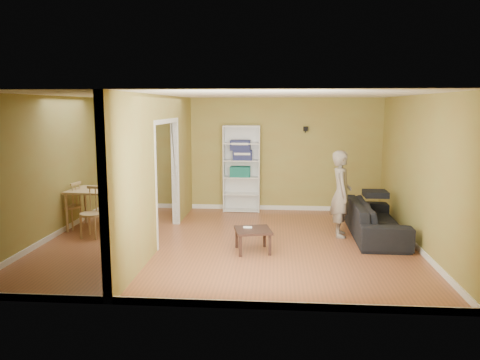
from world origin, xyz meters
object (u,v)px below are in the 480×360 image
object	(u,v)px
bookshelf	(242,168)
coffee_table	(253,232)
sofa	(376,214)
chair_near	(92,213)
dining_table	(103,193)
chair_left	(69,205)
person	(341,186)
chair_far	(112,199)

from	to	relation	value
bookshelf	coffee_table	distance (m)	3.20
sofa	coffee_table	world-z (taller)	sofa
chair_near	coffee_table	bearing A→B (deg)	-2.94
dining_table	coffee_table	bearing A→B (deg)	-22.58
dining_table	chair_left	distance (m)	0.72
coffee_table	dining_table	size ratio (longest dim) A/B	0.46
sofa	person	distance (m)	0.83
person	chair_far	size ratio (longest dim) A/B	1.95
chair_left	chair_near	xyz separation A→B (m)	(0.69, -0.59, -0.00)
sofa	chair_near	size ratio (longest dim) A/B	2.37
coffee_table	chair_far	xyz separation A→B (m)	(-3.04, 1.82, 0.15)
chair_far	chair_left	bearing A→B (deg)	58.27
dining_table	chair_near	size ratio (longest dim) A/B	1.35
person	dining_table	xyz separation A→B (m)	(-4.60, 0.17, -0.23)
coffee_table	bookshelf	bearing A→B (deg)	97.63
dining_table	chair_near	world-z (taller)	chair_near
bookshelf	dining_table	world-z (taller)	bookshelf
chair_far	sofa	bearing A→B (deg)	-171.57
dining_table	bookshelf	bearing A→B (deg)	35.31
sofa	dining_table	distance (m)	5.26
coffee_table	chair_left	bearing A→B (deg)	161.64
bookshelf	chair_left	xyz separation A→B (m)	(-3.29, -1.88, -0.52)
dining_table	chair_near	distance (m)	0.67
dining_table	chair_far	distance (m)	0.61
bookshelf	chair_left	bearing A→B (deg)	-150.26
chair_left	sofa	bearing A→B (deg)	98.36
person	dining_table	distance (m)	4.61
person	coffee_table	world-z (taller)	person
person	chair_far	world-z (taller)	person
chair_far	chair_near	bearing A→B (deg)	107.73
sofa	coffee_table	xyz separation A→B (m)	(-2.23, -1.08, -0.09)
coffee_table	chair_near	bearing A→B (deg)	168.07
coffee_table	chair_left	distance (m)	3.90
chair_near	dining_table	bearing A→B (deg)	100.12
sofa	dining_table	xyz separation A→B (m)	(-5.25, 0.18, 0.29)
chair_left	coffee_table	bearing A→B (deg)	81.46
sofa	chair_far	xyz separation A→B (m)	(-5.27, 0.74, 0.06)
coffee_table	chair_near	xyz separation A→B (m)	(-3.01, 0.64, 0.14)
coffee_table	dining_table	distance (m)	3.30
chair_left	chair_far	distance (m)	0.89
dining_table	chair_left	world-z (taller)	chair_left
coffee_table	sofa	bearing A→B (deg)	25.80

